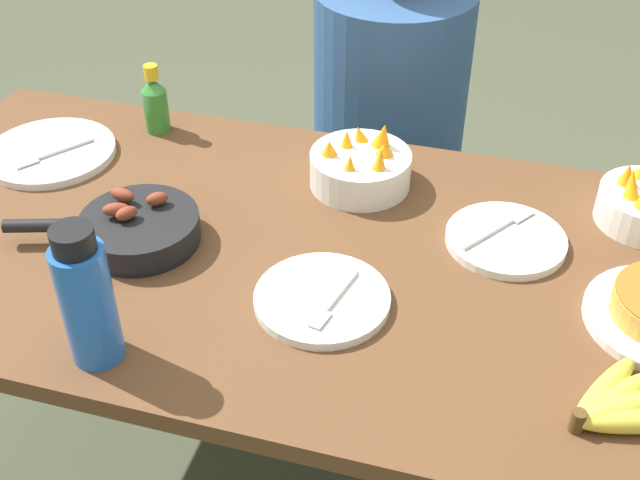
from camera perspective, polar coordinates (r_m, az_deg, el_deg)
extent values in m
cube|color=brown|center=(1.41, 0.00, -1.53)|extent=(1.71, 0.81, 0.03)
cylinder|color=brown|center=(2.17, -18.07, 0.52)|extent=(0.07, 0.07, 0.67)
ellipsoid|color=gold|center=(1.18, 21.17, -11.93)|extent=(0.16, 0.08, 0.03)
ellipsoid|color=gold|center=(1.19, 20.69, -11.17)|extent=(0.15, 0.12, 0.04)
ellipsoid|color=gold|center=(1.21, 20.24, -10.54)|extent=(0.14, 0.15, 0.03)
ellipsoid|color=gold|center=(1.21, 19.57, -10.07)|extent=(0.11, 0.16, 0.03)
cylinder|color=#4C3819|center=(1.16, 17.84, -12.17)|extent=(0.02, 0.02, 0.04)
cylinder|color=black|center=(1.46, -12.55, 0.08)|extent=(0.21, 0.21, 0.01)
cylinder|color=black|center=(1.44, -12.69, 0.90)|extent=(0.21, 0.21, 0.04)
cylinder|color=black|center=(1.48, -19.16, 0.97)|extent=(0.13, 0.06, 0.02)
ellipsoid|color=brown|center=(1.44, -11.52, 2.89)|extent=(0.05, 0.04, 0.03)
ellipsoid|color=brown|center=(1.46, -13.88, 3.14)|extent=(0.05, 0.04, 0.03)
ellipsoid|color=brown|center=(1.42, -13.60, 1.85)|extent=(0.05, 0.05, 0.03)
ellipsoid|color=brown|center=(1.43, -14.32, 2.12)|extent=(0.06, 0.05, 0.03)
cylinder|color=white|center=(1.75, -18.60, 5.94)|extent=(0.26, 0.26, 0.02)
cylinder|color=#B2B2B7|center=(1.72, -17.61, 6.18)|extent=(0.08, 0.10, 0.01)
cube|color=#B2B2B7|center=(1.70, -20.15, 5.17)|extent=(0.05, 0.05, 0.00)
cylinder|color=white|center=(1.45, 13.07, 0.03)|extent=(0.21, 0.21, 0.02)
cylinder|color=#B2B2B7|center=(1.44, 11.89, 0.38)|extent=(0.08, 0.11, 0.01)
cube|color=#B2B2B7|center=(1.50, 14.12, 1.70)|extent=(0.05, 0.05, 0.00)
cylinder|color=white|center=(1.29, 0.15, -4.21)|extent=(0.22, 0.22, 0.02)
cylinder|color=#B2B2B7|center=(1.29, 1.60, -3.65)|extent=(0.03, 0.11, 0.01)
cube|color=#B2B2B7|center=(1.24, -0.01, -5.66)|extent=(0.03, 0.05, 0.00)
cone|color=orange|center=(1.55, 21.03, 4.32)|extent=(0.05, 0.05, 0.06)
cone|color=orange|center=(1.52, 21.30, 3.75)|extent=(0.05, 0.05, 0.06)
cylinder|color=white|center=(1.56, 2.88, 5.04)|extent=(0.20, 0.20, 0.07)
cone|color=orange|center=(1.53, 4.61, 6.36)|extent=(0.05, 0.05, 0.05)
cone|color=orange|center=(1.55, 4.49, 7.37)|extent=(0.06, 0.06, 0.06)
cone|color=orange|center=(1.58, 2.78, 7.50)|extent=(0.05, 0.04, 0.04)
cone|color=orange|center=(1.55, 1.92, 7.14)|extent=(0.04, 0.04, 0.04)
cone|color=orange|center=(1.52, 0.67, 6.48)|extent=(0.05, 0.05, 0.05)
cone|color=orange|center=(1.48, 2.14, 5.43)|extent=(0.03, 0.03, 0.04)
cone|color=orange|center=(1.49, 4.28, 5.69)|extent=(0.04, 0.04, 0.05)
cylinder|color=blue|center=(1.19, -16.16, -4.44)|extent=(0.08, 0.08, 0.20)
cylinder|color=black|center=(1.12, -17.18, 0.00)|extent=(0.06, 0.06, 0.04)
cylinder|color=#337F2D|center=(1.76, -11.56, 9.01)|extent=(0.05, 0.05, 0.09)
cone|color=#337F2D|center=(1.74, -11.81, 10.75)|extent=(0.05, 0.05, 0.03)
cylinder|color=gold|center=(1.72, -11.94, 11.60)|extent=(0.03, 0.03, 0.03)
cube|color=black|center=(2.24, 4.38, -0.43)|extent=(0.41, 0.41, 0.40)
cylinder|color=#2D5184|center=(1.99, 5.01, 10.13)|extent=(0.37, 0.37, 0.53)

